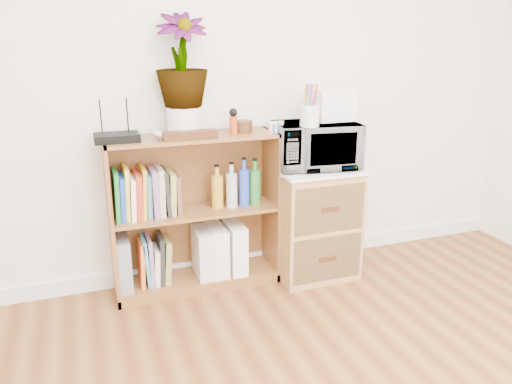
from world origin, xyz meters
name	(u,v)px	position (x,y,z in m)	size (l,w,h in m)	color
skirting_board	(243,260)	(0.00, 2.24, 0.05)	(4.00, 0.02, 0.10)	white
bookshelf	(195,214)	(-0.35, 2.10, 0.47)	(1.00, 0.30, 0.95)	brown
wicker_unit	(312,222)	(0.40, 2.02, 0.35)	(0.50, 0.45, 0.70)	#9E7542
microwave	(316,145)	(0.40, 2.02, 0.86)	(0.50, 0.34, 0.28)	silver
pen_cup	(310,116)	(0.30, 1.91, 1.06)	(0.11, 0.11, 0.12)	silver
small_appliance	(332,105)	(0.53, 2.08, 1.09)	(0.24, 0.20, 0.19)	white
router	(117,138)	(-0.77, 2.08, 0.97)	(0.24, 0.16, 0.04)	black
white_bowl	(165,136)	(-0.51, 2.07, 0.97)	(0.13, 0.13, 0.03)	silver
plant_pot	(184,121)	(-0.39, 2.12, 1.03)	(0.19, 0.19, 0.16)	silver
potted_plant	(182,60)	(-0.39, 2.12, 1.37)	(0.29, 0.29, 0.51)	#327E37
trinket_box	(190,135)	(-0.38, 2.00, 0.97)	(0.30, 0.08, 0.05)	#351F0E
kokeshi_doll	(233,125)	(-0.11, 2.06, 1.00)	(0.05, 0.05, 0.11)	#B93816
wooden_bowl	(243,126)	(-0.04, 2.11, 0.98)	(0.12, 0.12, 0.07)	#3A2410
paint_jars	(276,129)	(0.13, 2.01, 0.98)	(0.11, 0.04, 0.05)	pink
file_box	(122,262)	(-0.80, 2.10, 0.23)	(0.09, 0.25, 0.31)	gray
magazine_holder_left	(203,252)	(-0.31, 2.09, 0.22)	(0.09, 0.24, 0.30)	silver
magazine_holder_mid	(217,250)	(-0.22, 2.09, 0.22)	(0.10, 0.24, 0.30)	white
magazine_holder_right	(235,247)	(-0.11, 2.09, 0.23)	(0.10, 0.25, 0.31)	white
cookbooks	(147,193)	(-0.63, 2.10, 0.63)	(0.37, 0.20, 0.30)	#207830
liquor_bottles	(236,184)	(-0.09, 2.10, 0.64)	(0.31, 0.07, 0.29)	gold
lower_books	(154,261)	(-0.61, 2.10, 0.21)	(0.19, 0.19, 0.30)	orange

